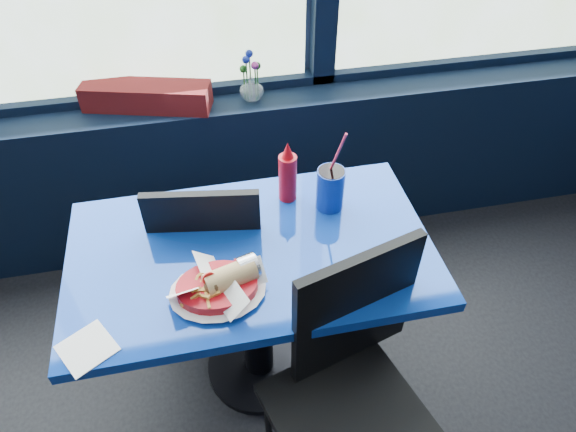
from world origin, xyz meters
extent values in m
cube|color=black|center=(0.00, 2.87, 0.40)|extent=(5.00, 0.26, 0.80)
cube|color=black|center=(0.00, 2.95, 0.81)|extent=(4.80, 0.08, 0.06)
cylinder|color=black|center=(0.30, 2.00, 0.01)|extent=(0.44, 0.44, 0.03)
cylinder|color=black|center=(0.30, 2.00, 0.34)|extent=(0.12, 0.12, 0.68)
cube|color=#0D3495|center=(0.30, 2.00, 0.73)|extent=(1.20, 0.70, 0.04)
cube|color=black|center=(0.51, 1.51, 0.47)|extent=(0.54, 0.54, 0.04)
cube|color=black|center=(0.57, 1.71, 0.73)|extent=(0.41, 0.15, 0.48)
cylinder|color=black|center=(0.28, 1.64, 0.22)|extent=(0.03, 0.03, 0.45)
cylinder|color=black|center=(0.64, 1.74, 0.22)|extent=(0.03, 0.03, 0.45)
cube|color=black|center=(0.13, 2.32, 0.44)|extent=(0.47, 0.47, 0.04)
cube|color=black|center=(0.16, 2.13, 0.68)|extent=(0.39, 0.09, 0.45)
cylinder|color=black|center=(0.33, 2.47, 0.21)|extent=(0.02, 0.02, 0.42)
cylinder|color=black|center=(0.27, 2.12, 0.21)|extent=(0.02, 0.02, 0.42)
cylinder|color=black|center=(-0.02, 2.52, 0.21)|extent=(0.02, 0.02, 0.42)
cylinder|color=black|center=(-0.08, 2.17, 0.21)|extent=(0.02, 0.02, 0.42)
cube|color=maroon|center=(-0.01, 2.87, 0.85)|extent=(0.56, 0.28, 0.11)
imported|color=silver|center=(0.44, 2.85, 0.85)|extent=(0.13, 0.13, 0.11)
cylinder|color=#1E5919|center=(0.42, 2.85, 0.89)|extent=(0.01, 0.01, 0.17)
sphere|color=#1C2FA3|center=(0.42, 2.85, 0.99)|extent=(0.03, 0.03, 0.03)
cylinder|color=#1E5919|center=(0.45, 2.83, 0.88)|extent=(0.01, 0.01, 0.15)
sphere|color=#DF41AA|center=(0.45, 2.83, 0.97)|extent=(0.03, 0.03, 0.03)
cylinder|color=#1E5919|center=(0.44, 2.86, 0.90)|extent=(0.01, 0.01, 0.19)
sphere|color=#1C2FA3|center=(0.44, 2.86, 1.01)|extent=(0.03, 0.03, 0.03)
cylinder|color=#1E5919|center=(0.41, 2.86, 0.86)|extent=(0.01, 0.01, 0.13)
sphere|color=#1E5919|center=(0.41, 2.86, 0.94)|extent=(0.03, 0.03, 0.03)
cylinder|color=#1E5919|center=(0.47, 2.85, 0.87)|extent=(0.01, 0.01, 0.14)
sphere|color=#1E5919|center=(0.47, 2.85, 0.95)|extent=(0.03, 0.03, 0.03)
cylinder|color=#B20B14|center=(0.17, 1.84, 0.77)|extent=(0.28, 0.28, 0.05)
cylinder|color=white|center=(0.17, 1.84, 0.76)|extent=(0.27, 0.27, 0.00)
cylinder|color=white|center=(0.27, 1.87, 0.80)|extent=(0.08, 0.09, 0.08)
sphere|color=brown|center=(0.16, 1.82, 0.81)|extent=(0.06, 0.06, 0.06)
cylinder|color=red|center=(0.15, 1.83, 0.83)|extent=(0.05, 0.05, 0.01)
cylinder|color=#B20B14|center=(0.47, 2.23, 0.84)|extent=(0.06, 0.06, 0.18)
cone|color=#B20B14|center=(0.47, 2.23, 0.96)|extent=(0.04, 0.04, 0.06)
cylinder|color=navy|center=(0.61, 2.15, 0.83)|extent=(0.10, 0.10, 0.16)
cylinder|color=black|center=(0.61, 2.15, 0.90)|extent=(0.09, 0.09, 0.01)
cylinder|color=#D92D4B|center=(0.62, 2.15, 0.97)|extent=(0.04, 0.07, 0.22)
cube|color=white|center=(-0.20, 1.72, 0.75)|extent=(0.19, 0.19, 0.00)
camera|label=1|loc=(0.19, 0.85, 2.00)|focal=32.00mm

